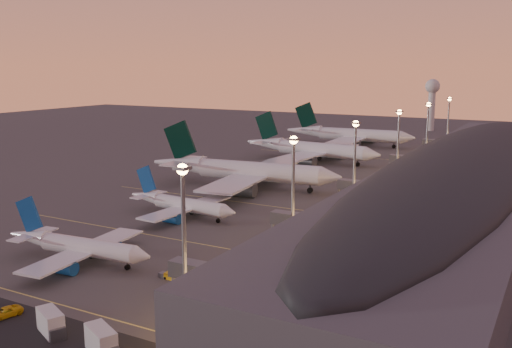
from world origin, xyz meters
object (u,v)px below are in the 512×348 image
object	(u,v)px
airliner_narrow_north	(181,204)
radar_tower	(432,96)
airliner_narrow_south	(77,246)
catering_truck_a	(51,323)
baggage_tug_a	(186,284)
baggage_tug_b	(170,276)
service_van_d	(4,313)
catering_truck_b	(102,342)
airliner_wide_far	(349,135)
airliner_wide_near	(243,171)
airliner_wide_mid	(310,149)

from	to	relation	value
airliner_narrow_north	radar_tower	size ratio (longest dim) A/B	1.12
airliner_narrow_south	catering_truck_a	bearing A→B (deg)	-55.88
baggage_tug_a	baggage_tug_b	size ratio (longest dim) A/B	0.99
catering_truck_a	airliner_narrow_north	bearing A→B (deg)	133.95
service_van_d	catering_truck_b	bearing A→B (deg)	10.58
radar_tower	airliner_wide_far	bearing A→B (deg)	-103.82
airliner_wide_far	baggage_tug_a	xyz separation A→B (m)	(39.50, -197.71, -5.06)
radar_tower	service_van_d	bearing A→B (deg)	-90.21
airliner_wide_near	catering_truck_b	bearing A→B (deg)	-76.54
airliner_narrow_north	baggage_tug_b	distance (m)	47.03
airliner_narrow_south	baggage_tug_a	xyz separation A→B (m)	(28.32, -0.44, -2.83)
radar_tower	baggage_tug_a	bearing A→B (deg)	-86.55
catering_truck_b	airliner_narrow_south	bearing A→B (deg)	165.22
airliner_wide_far	catering_truck_b	distance (m)	228.36
baggage_tug_a	airliner_wide_near	bearing A→B (deg)	128.80
catering_truck_a	airliner_wide_far	bearing A→B (deg)	122.19
catering_truck_b	baggage_tug_b	bearing A→B (deg)	133.39
catering_truck_a	airliner_narrow_south	bearing A→B (deg)	153.35
radar_tower	service_van_d	distance (m)	313.68
airliner_wide_near	radar_tower	distance (m)	207.28
baggage_tug_b	catering_truck_a	world-z (taller)	catering_truck_a
airliner_narrow_north	airliner_wide_near	size ratio (longest dim) A/B	0.53
airliner_narrow_north	baggage_tug_b	size ratio (longest dim) A/B	8.51
radar_tower	catering_truck_a	bearing A→B (deg)	-88.10
radar_tower	catering_truck_b	xyz separation A→B (m)	(21.62, -314.23, -20.09)
airliner_wide_mid	radar_tower	world-z (taller)	radar_tower
airliner_narrow_north	baggage_tug_a	bearing A→B (deg)	-48.54
airliner_wide_near	catering_truck_a	world-z (taller)	airliner_wide_near
airliner_wide_far	radar_tower	world-z (taller)	radar_tower
baggage_tug_b	baggage_tug_a	bearing A→B (deg)	-17.06
airliner_wide_mid	service_van_d	distance (m)	168.44
baggage_tug_b	service_van_d	distance (m)	30.05
airliner_narrow_south	airliner_wide_far	bearing A→B (deg)	87.90
airliner_wide_mid	radar_tower	size ratio (longest dim) A/B	2.00
radar_tower	baggage_tug_b	world-z (taller)	radar_tower
airliner_wide_mid	radar_tower	xyz separation A→B (m)	(19.66, 145.62, 16.53)
airliner_wide_far	catering_truck_a	size ratio (longest dim) A/B	9.75
radar_tower	baggage_tug_b	distance (m)	287.01
airliner_wide_mid	baggage_tug_a	bearing A→B (deg)	-69.51
catering_truck_a	catering_truck_b	distance (m)	11.25
airliner_narrow_north	service_van_d	bearing A→B (deg)	-74.91
airliner_narrow_south	baggage_tug_b	size ratio (longest dim) A/B	8.53
airliner_narrow_south	airliner_wide_far	xyz separation A→B (m)	(-11.18, 197.28, 2.23)
airliner_narrow_north	service_van_d	xyz separation A→B (m)	(12.75, -66.15, -2.57)
airliner_wide_mid	baggage_tug_a	xyz separation A→B (m)	(37.00, -142.25, -4.80)
airliner_wide_mid	baggage_tug_a	distance (m)	147.06
airliner_wide_near	catering_truck_b	world-z (taller)	airliner_wide_near
baggage_tug_a	catering_truck_a	world-z (taller)	catering_truck_a
catering_truck_a	catering_truck_b	size ratio (longest dim) A/B	0.96
catering_truck_b	service_van_d	distance (m)	22.83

